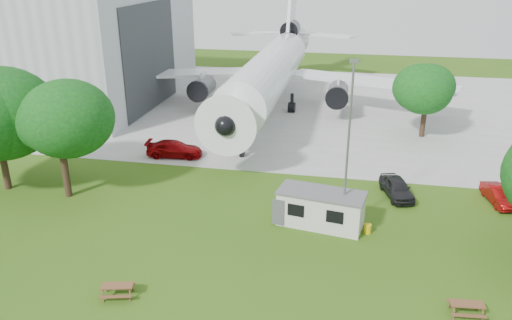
% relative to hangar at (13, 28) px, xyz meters
% --- Properties ---
extents(ground, '(160.00, 160.00, 0.00)m').
position_rel_hangar_xyz_m(ground, '(37.97, -36.00, -9.41)').
color(ground, '#436918').
extents(concrete_apron, '(120.00, 46.00, 0.03)m').
position_rel_hangar_xyz_m(concrete_apron, '(37.97, 2.00, -9.39)').
color(concrete_apron, '#B7B7B2').
rests_on(concrete_apron, ground).
extents(hangar, '(43.00, 31.00, 18.55)m').
position_rel_hangar_xyz_m(hangar, '(0.00, 0.00, 0.00)').
color(hangar, '#B2B7BC').
rests_on(hangar, ground).
extents(airliner, '(46.36, 47.73, 17.69)m').
position_rel_hangar_xyz_m(airliner, '(35.97, -0.14, -4.14)').
color(airliner, white).
rests_on(airliner, ground).
extents(site_cabin, '(6.93, 3.72, 2.62)m').
position_rel_hangar_xyz_m(site_cabin, '(44.57, -29.76, -8.09)').
color(site_cabin, beige).
rests_on(site_cabin, ground).
extents(picnic_west, '(2.11, 1.89, 0.76)m').
position_rel_hangar_xyz_m(picnic_west, '(33.83, -40.43, -9.41)').
color(picnic_west, brown).
rests_on(picnic_west, ground).
extents(picnic_east, '(1.92, 1.65, 0.76)m').
position_rel_hangar_xyz_m(picnic_east, '(53.09, -38.28, -9.41)').
color(picnic_east, brown).
rests_on(picnic_east, ground).
extents(lamp_mast, '(0.16, 0.16, 12.00)m').
position_rel_hangar_xyz_m(lamp_mast, '(46.17, -29.80, -3.41)').
color(lamp_mast, slate).
rests_on(lamp_mast, ground).
extents(tree_west_small, '(7.43, 7.43, 9.65)m').
position_rel_hangar_xyz_m(tree_west_small, '(23.98, -28.92, -3.48)').
color(tree_west_small, '#382619').
rests_on(tree_west_small, ground).
extents(tree_far_apron, '(6.27, 6.27, 8.38)m').
position_rel_hangar_xyz_m(tree_far_apron, '(53.99, -7.83, -4.18)').
color(tree_far_apron, '#382619').
rests_on(tree_far_apron, ground).
extents(car_ne_hatch, '(3.03, 4.90, 1.56)m').
position_rel_hangar_xyz_m(car_ne_hatch, '(50.30, -23.82, -8.63)').
color(car_ne_hatch, black).
rests_on(car_ne_hatch, ground).
extents(car_ne_sedan, '(2.16, 4.35, 1.37)m').
position_rel_hangar_xyz_m(car_ne_sedan, '(58.15, -23.53, -8.72)').
color(car_ne_sedan, '#950C0C').
rests_on(car_ne_sedan, ground).
extents(car_apron_van, '(5.65, 2.79, 1.58)m').
position_rel_hangar_xyz_m(car_apron_van, '(29.48, -18.83, -8.62)').
color(car_apron_van, '#96080B').
rests_on(car_apron_van, ground).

